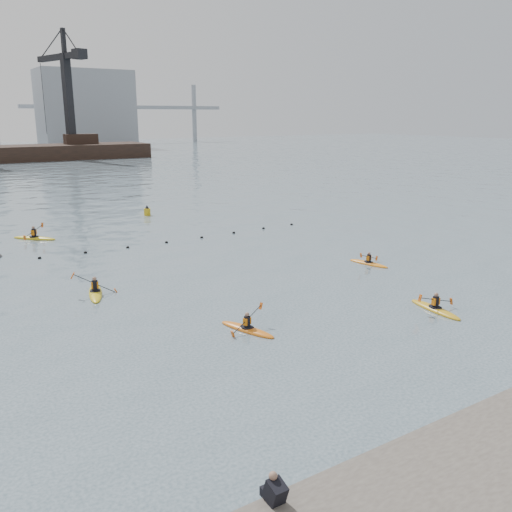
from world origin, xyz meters
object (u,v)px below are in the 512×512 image
object	(u,v)px
kayaker_5	(34,238)
nav_buoy	(147,212)
kayaker_4	(369,263)
kayaker_0	(247,329)
kayaker_1	(435,309)
kayaker_3	(95,292)

from	to	relation	value
kayaker_5	nav_buoy	bearing A→B (deg)	-20.44
kayaker_4	nav_buoy	size ratio (longest dim) A/B	2.58
kayaker_5	kayaker_4	bearing A→B (deg)	-93.82
kayaker_0	kayaker_1	distance (m)	9.53
kayaker_4	kayaker_5	world-z (taller)	kayaker_5
kayaker_3	kayaker_5	size ratio (longest dim) A/B	1.11
kayaker_0	kayaker_3	world-z (taller)	kayaker_3
kayaker_1	kayaker_4	xyz separation A→B (m)	(3.31, 8.01, -0.01)
kayaker_4	nav_buoy	xyz separation A→B (m)	(-5.34, 24.33, 0.25)
kayaker_1	kayaker_5	world-z (taller)	kayaker_5
kayaker_0	kayaker_4	distance (m)	13.45
kayaker_1	kayaker_4	size ratio (longest dim) A/B	1.13
kayaker_1	kayaker_4	world-z (taller)	kayaker_1
kayaker_3	kayaker_4	bearing A→B (deg)	3.62
kayaker_0	kayaker_1	xyz separation A→B (m)	(9.10, -2.81, 0.01)
kayaker_0	nav_buoy	distance (m)	30.36
kayaker_1	kayaker_5	bearing A→B (deg)	122.27
kayaker_0	kayaker_3	distance (m)	9.67
nav_buoy	kayaker_1	bearing A→B (deg)	-86.39
kayaker_3	kayaker_5	world-z (taller)	kayaker_3
kayaker_0	kayaker_4	bearing A→B (deg)	4.80
kayaker_0	nav_buoy	size ratio (longest dim) A/B	2.72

